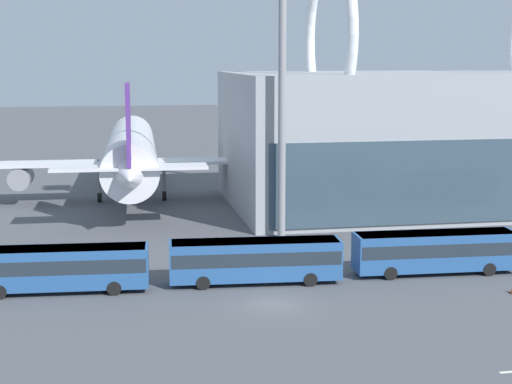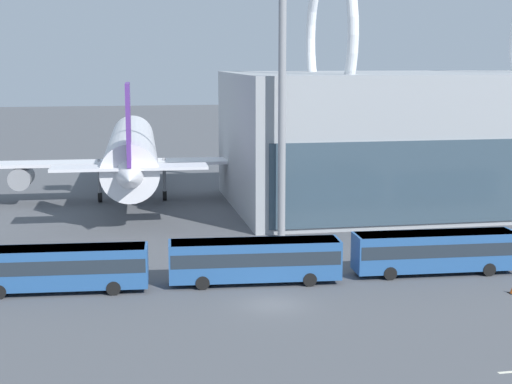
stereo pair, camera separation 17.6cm
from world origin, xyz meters
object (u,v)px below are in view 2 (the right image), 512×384
object	(u,v)px
airliner_at_gate_far	(132,153)
shuttle_bus_1	(255,258)
floodlight_mast	(283,11)
airliner_parked_remote	(486,133)
shuttle_bus_0	(58,266)
shuttle_bus_2	(435,250)

from	to	relation	value
airliner_at_gate_far	shuttle_bus_1	size ratio (longest dim) A/B	3.49
airliner_at_gate_far	floodlight_mast	bearing A→B (deg)	-147.92
airliner_parked_remote	floodlight_mast	world-z (taller)	floodlight_mast
floodlight_mast	shuttle_bus_1	bearing A→B (deg)	-109.70
airliner_parked_remote	shuttle_bus_0	xyz separation A→B (m)	(-58.99, -54.13, -3.12)
airliner_at_gate_far	shuttle_bus_1	bearing A→B (deg)	-165.74
shuttle_bus_2	shuttle_bus_1	bearing A→B (deg)	-177.30
shuttle_bus_1	floodlight_mast	distance (m)	23.59
shuttle_bus_2	floodlight_mast	bearing A→B (deg)	125.10
airliner_parked_remote	shuttle_bus_2	xyz separation A→B (m)	(-31.18, -54.41, -3.12)
shuttle_bus_0	airliner_parked_remote	bearing A→B (deg)	46.50
airliner_at_gate_far	shuttle_bus_0	distance (m)	36.43
airliner_parked_remote	shuttle_bus_0	bearing A→B (deg)	-141.85
airliner_parked_remote	shuttle_bus_1	size ratio (longest dim) A/B	2.94
airliner_parked_remote	shuttle_bus_2	size ratio (longest dim) A/B	2.95
shuttle_bus_0	shuttle_bus_1	size ratio (longest dim) A/B	1.00
shuttle_bus_2	airliner_parked_remote	bearing A→B (deg)	62.57
shuttle_bus_1	floodlight_mast	xyz separation A→B (m)	(4.99, 13.95, 18.36)
airliner_at_gate_far	shuttle_bus_2	distance (m)	42.24
airliner_at_gate_far	shuttle_bus_2	world-z (taller)	airliner_at_gate_far
airliner_parked_remote	shuttle_bus_2	world-z (taller)	airliner_parked_remote
shuttle_bus_2	floodlight_mast	xyz separation A→B (m)	(-8.91, 13.87, 18.36)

